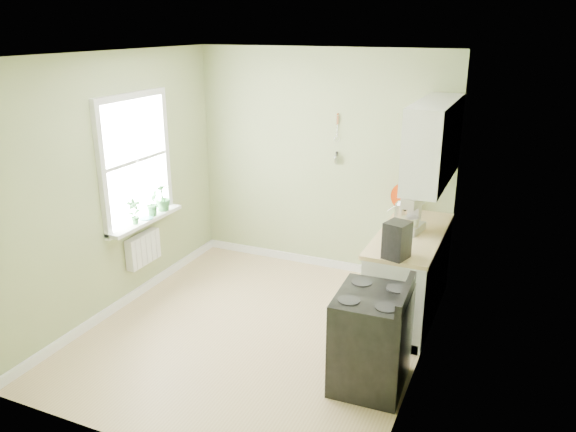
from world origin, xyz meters
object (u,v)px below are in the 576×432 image
at_px(stove, 371,339).
at_px(stand_mixer, 412,215).
at_px(kettle, 400,209).
at_px(coffee_maker, 397,241).

bearing_deg(stove, stand_mixer, 90.10).
bearing_deg(stand_mixer, stove, -89.90).
height_order(stove, kettle, kettle).
bearing_deg(kettle, stand_mixer, -60.84).
distance_m(kettle, coffee_maker, 1.14).
height_order(stand_mixer, kettle, stand_mixer).
bearing_deg(kettle, coffee_maker, -78.84).
relative_size(stove, kettle, 4.82).
xyz_separation_m(stand_mixer, coffee_maker, (0.02, -0.76, -0.01)).
bearing_deg(stand_mixer, kettle, 119.16).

